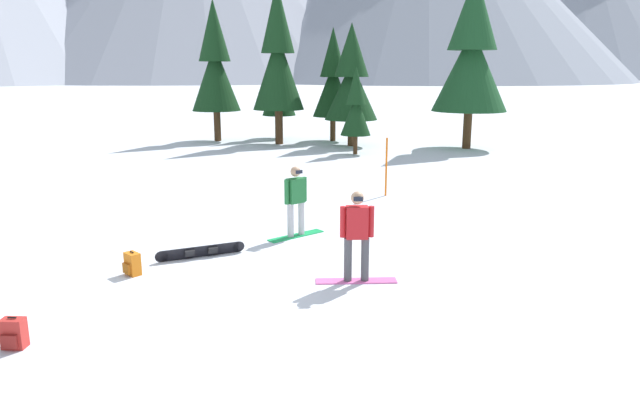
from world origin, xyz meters
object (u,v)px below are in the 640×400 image
(snowboarder_midground, at_px, (296,200))
(backpack_red, at_px, (14,334))
(snowboarder_foreground, at_px, (357,235))
(pine_tree_twin, at_px, (472,54))
(pine_tree_short, at_px, (215,65))
(pine_tree_broad, at_px, (356,107))
(loose_snowboard_near_left, at_px, (201,252))
(trail_marker_pole, at_px, (386,167))
(pine_tree_leaning, at_px, (351,80))
(pine_tree_young, at_px, (279,81))
(pine_tree_slender, at_px, (278,57))
(backpack_orange, at_px, (132,264))
(pine_tree_tall, at_px, (333,80))

(snowboarder_midground, relative_size, backpack_red, 3.57)
(snowboarder_foreground, bearing_deg, pine_tree_twin, 66.93)
(snowboarder_midground, xyz_separation_m, pine_tree_short, (-4.08, 18.70, 3.21))
(pine_tree_broad, bearing_deg, loose_snowboard_near_left, -108.63)
(snowboarder_foreground, height_order, trail_marker_pole, trail_marker_pole)
(pine_tree_short, relative_size, pine_tree_leaning, 1.22)
(backpack_red, relative_size, pine_tree_broad, 0.12)
(pine_tree_young, bearing_deg, backpack_red, -97.69)
(pine_tree_slender, bearing_deg, backpack_red, -98.67)
(backpack_orange, relative_size, pine_tree_short, 0.06)
(backpack_orange, xyz_separation_m, pine_tree_slender, (2.54, 19.61, 4.26))
(pine_tree_short, bearing_deg, trail_marker_pole, -64.20)
(backpack_orange, bearing_deg, snowboarder_midground, 37.20)
(pine_tree_short, bearing_deg, backpack_orange, -87.63)
(snowboarder_foreground, xyz_separation_m, pine_tree_slender, (-1.75, 20.21, 3.56))
(pine_tree_broad, xyz_separation_m, pine_tree_young, (-3.64, 6.57, 1.01))
(pine_tree_short, bearing_deg, pine_tree_broad, -37.50)
(backpack_orange, relative_size, pine_tree_broad, 0.12)
(loose_snowboard_near_left, distance_m, trail_marker_pole, 7.63)
(pine_tree_tall, xyz_separation_m, pine_tree_leaning, (0.75, -2.23, 0.04))
(trail_marker_pole, xyz_separation_m, pine_tree_leaning, (0.17, 11.89, 2.44))
(loose_snowboard_near_left, relative_size, trail_marker_pole, 0.99)
(snowboarder_foreground, relative_size, snowboarder_midground, 1.03)
(backpack_red, xyz_separation_m, pine_tree_leaning, (7.14, 21.57, 3.14))
(pine_tree_broad, bearing_deg, pine_tree_short, 142.50)
(pine_tree_broad, xyz_separation_m, pine_tree_twin, (5.80, 1.66, 2.40))
(pine_tree_broad, bearing_deg, trail_marker_pole, -90.49)
(snowboarder_midground, xyz_separation_m, pine_tree_twin, (8.75, 14.96, 3.70))
(trail_marker_pole, bearing_deg, pine_tree_broad, 89.51)
(pine_tree_slender, bearing_deg, trail_marker_pole, -74.62)
(backpack_red, relative_size, pine_tree_tall, 0.08)
(pine_tree_leaning, bearing_deg, pine_tree_tall, 108.63)
(pine_tree_leaning, bearing_deg, pine_tree_young, 135.50)
(loose_snowboard_near_left, distance_m, backpack_orange, 1.52)
(backpack_orange, relative_size, pine_tree_leaning, 0.08)
(pine_tree_broad, relative_size, pine_tree_slender, 0.49)
(trail_marker_pole, distance_m, pine_tree_young, 16.13)
(pine_tree_broad, height_order, pine_tree_young, pine_tree_young)
(snowboarder_midground, bearing_deg, pine_tree_broad, 77.49)
(backpack_orange, height_order, pine_tree_slender, pine_tree_slender)
(backpack_orange, relative_size, pine_tree_twin, 0.06)
(backpack_orange, bearing_deg, backpack_red, -107.01)
(snowboarder_foreground, distance_m, pine_tree_tall, 21.64)
(pine_tree_young, bearing_deg, loose_snowboard_near_left, -93.59)
(loose_snowboard_near_left, xyz_separation_m, pine_tree_leaning, (5.07, 17.68, 3.22))
(backpack_orange, distance_m, pine_tree_short, 21.50)
(pine_tree_broad, distance_m, pine_tree_tall, 5.30)
(backpack_orange, relative_size, trail_marker_pole, 0.26)
(pine_tree_slender, bearing_deg, loose_snowboard_near_left, -94.19)
(snowboarder_foreground, height_order, pine_tree_tall, pine_tree_tall)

